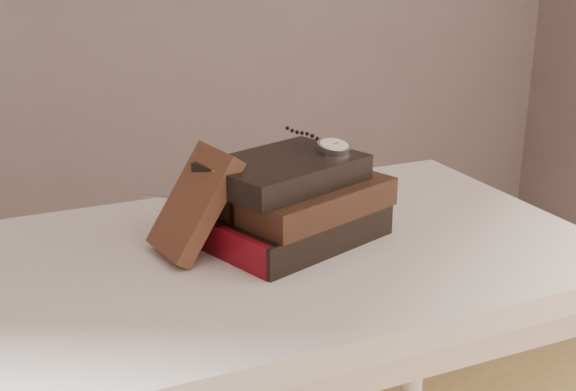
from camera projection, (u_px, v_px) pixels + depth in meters
name	position (u px, v px, depth m)	size (l,w,h in m)	color
table	(272.00, 301.00, 1.18)	(1.00, 0.60, 0.75)	beige
book_stack	(295.00, 202.00, 1.16)	(0.32, 0.26, 0.13)	black
journal	(195.00, 203.00, 1.11)	(0.03, 0.11, 0.17)	#3E2217
pocket_watch	(333.00, 146.00, 1.17)	(0.07, 0.16, 0.02)	silver
eyeglasses	(210.00, 194.00, 1.16)	(0.15, 0.16, 0.05)	silver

